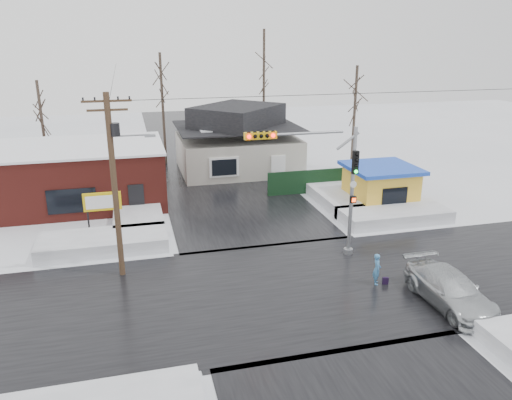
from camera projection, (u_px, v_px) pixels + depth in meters
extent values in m
plane|color=white|center=(297.00, 288.00, 23.66)|extent=(120.00, 120.00, 0.00)
cube|color=black|center=(297.00, 288.00, 23.66)|extent=(10.00, 120.00, 0.02)
cube|color=black|center=(297.00, 288.00, 23.66)|extent=(120.00, 10.00, 0.02)
cube|color=white|center=(103.00, 242.00, 27.85)|extent=(7.00, 3.00, 0.80)
cube|color=white|center=(394.00, 215.00, 32.10)|extent=(7.00, 3.00, 0.80)
cube|color=white|center=(137.00, 210.00, 32.92)|extent=(3.00, 8.00, 0.80)
cube|color=white|center=(335.00, 194.00, 36.23)|extent=(3.00, 8.00, 0.80)
cylinder|color=gray|center=(352.00, 193.00, 26.27)|extent=(0.20, 0.20, 7.00)
cylinder|color=gray|center=(348.00, 251.00, 27.32)|extent=(0.50, 0.50, 0.30)
cylinder|color=gray|center=(300.00, 134.00, 24.52)|extent=(4.60, 0.14, 0.14)
cube|color=gold|center=(260.00, 135.00, 24.05)|extent=(1.60, 0.28, 0.35)
sphere|color=#FF0C0C|center=(249.00, 137.00, 23.76)|extent=(0.20, 0.20, 0.20)
sphere|color=#FF0C0C|center=(273.00, 135.00, 24.05)|extent=(0.20, 0.20, 0.20)
cube|color=black|center=(355.00, 162.00, 25.55)|extent=(0.30, 0.22, 1.20)
sphere|color=#0CE533|center=(356.00, 172.00, 25.56)|extent=(0.18, 0.18, 0.18)
cube|color=black|center=(353.00, 199.00, 26.18)|extent=(0.30, 0.20, 0.35)
cylinder|color=#382619|center=(115.00, 189.00, 23.58)|extent=(0.28, 0.28, 9.00)
cube|color=#382619|center=(107.00, 101.00, 22.29)|extent=(2.20, 0.10, 0.10)
cube|color=#382619|center=(107.00, 110.00, 22.42)|extent=(1.80, 0.10, 0.10)
cylinder|color=black|center=(115.00, 130.00, 22.76)|extent=(0.44, 0.44, 0.60)
cylinder|color=gray|center=(130.00, 135.00, 23.01)|extent=(1.80, 0.08, 0.08)
cube|color=gray|center=(150.00, 136.00, 23.24)|extent=(0.50, 0.22, 0.12)
cube|color=maroon|center=(76.00, 175.00, 35.15)|extent=(12.00, 8.00, 4.00)
cube|color=white|center=(73.00, 147.00, 34.51)|extent=(12.20, 8.20, 0.15)
cube|color=black|center=(72.00, 201.00, 31.64)|extent=(3.00, 0.08, 1.60)
cube|color=black|center=(137.00, 201.00, 32.68)|extent=(1.00, 0.08, 2.20)
cylinder|color=black|center=(88.00, 220.00, 29.78)|extent=(0.10, 0.10, 1.80)
cylinder|color=black|center=(119.00, 218.00, 30.20)|extent=(0.10, 0.10, 1.80)
cube|color=gold|center=(102.00, 201.00, 29.64)|extent=(2.20, 0.18, 1.10)
cube|color=white|center=(102.00, 202.00, 29.54)|extent=(1.90, 0.02, 0.80)
cube|color=beige|center=(238.00, 154.00, 43.90)|extent=(10.00, 8.00, 3.00)
cube|color=black|center=(237.00, 126.00, 43.14)|extent=(10.40, 8.40, 0.12)
pyramid|color=black|center=(237.00, 115.00, 42.84)|extent=(9.00, 7.00, 1.80)
cube|color=maroon|center=(270.00, 112.00, 44.51)|extent=(0.70, 0.70, 1.40)
cube|color=white|center=(224.00, 167.00, 39.73)|extent=(2.40, 0.12, 1.60)
cube|color=yellow|center=(380.00, 188.00, 34.70)|extent=(4.00, 4.00, 2.60)
cube|color=#183DBB|center=(382.00, 168.00, 34.24)|extent=(4.60, 4.60, 0.25)
cube|color=black|center=(395.00, 197.00, 32.83)|extent=(1.80, 0.06, 1.20)
cube|color=black|center=(318.00, 181.00, 37.79)|extent=(8.00, 0.12, 1.80)
cylinder|color=#332821|center=(163.00, 110.00, 45.06)|extent=(0.24, 0.24, 10.00)
cylinder|color=#332821|center=(264.00, 93.00, 48.95)|extent=(0.24, 0.24, 12.00)
cylinder|color=#332821|center=(354.00, 119.00, 43.48)|extent=(0.24, 0.24, 9.00)
cylinder|color=#332821|center=(43.00, 130.00, 41.17)|extent=(0.24, 0.24, 8.00)
imported|color=teal|center=(377.00, 269.00, 23.80)|extent=(0.55, 0.66, 1.55)
imported|color=#B6BBBE|center=(450.00, 290.00, 21.95)|extent=(2.16, 5.15, 1.48)
cube|color=black|center=(385.00, 281.00, 23.93)|extent=(0.30, 0.18, 0.35)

